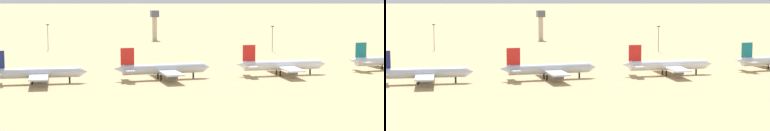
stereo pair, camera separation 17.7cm
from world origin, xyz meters
TOP-DOWN VIEW (x-y plane):
  - ground at (0.00, 0.00)m, footprint 4000.00×4000.00m
  - parked_jet_navy_1 at (-80.86, 21.50)m, footprint 43.57×36.86m
  - parked_jet_red_2 at (-26.49, 19.02)m, footprint 43.35×36.23m
  - parked_jet_red_3 at (28.67, 16.86)m, footprint 43.01×36.22m
  - control_tower at (11.24, 194.21)m, footprint 5.20×5.20m
  - light_pole_west at (-63.52, 151.73)m, footprint 1.80×0.50m
  - light_pole_east at (61.00, 107.48)m, footprint 1.80×0.50m

SIDE VIEW (x-z plane):
  - ground at x=0.00m, z-range 0.00..0.00m
  - parked_jet_red_3 at x=28.67m, z-range -2.45..11.76m
  - parked_jet_red_2 at x=-26.49m, z-range -2.48..11.90m
  - parked_jet_navy_1 at x=-80.86m, z-range -2.48..11.91m
  - light_pole_east at x=61.00m, z-range 1.20..16.14m
  - light_pole_west at x=-63.52m, z-range 1.20..16.49m
  - control_tower at x=11.24m, z-range 2.05..21.88m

